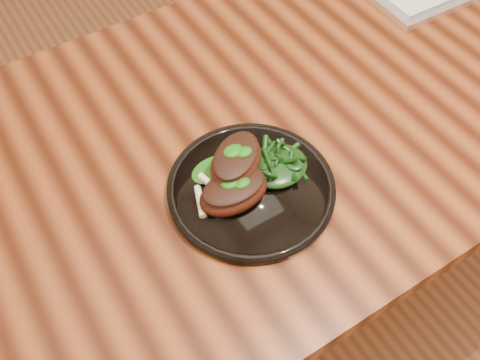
# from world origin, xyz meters

# --- Properties ---
(desk) EXTENTS (1.60, 0.80, 0.75)m
(desk) POSITION_xyz_m (0.00, 0.00, 0.67)
(desk) COLOR #351306
(desk) RESTS_ON ground
(plate) EXTENTS (0.28, 0.28, 0.02)m
(plate) POSITION_xyz_m (-0.30, -0.13, 0.76)
(plate) COLOR black
(plate) RESTS_ON desk
(lamb_chop_front) EXTENTS (0.13, 0.09, 0.05)m
(lamb_chop_front) POSITION_xyz_m (-0.34, -0.14, 0.79)
(lamb_chop_front) COLOR #3E150C
(lamb_chop_front) RESTS_ON plate
(lamb_chop_back) EXTENTS (0.14, 0.13, 0.05)m
(lamb_chop_back) POSITION_xyz_m (-0.31, -0.10, 0.81)
(lamb_chop_back) COLOR #3E150C
(lamb_chop_back) RESTS_ON plate
(herb_smear) EXTENTS (0.08, 0.05, 0.01)m
(herb_smear) POSITION_xyz_m (-0.33, -0.07, 0.77)
(herb_smear) COLOR #0B4A07
(herb_smear) RESTS_ON plate
(greens_heap) EXTENTS (0.10, 0.10, 0.04)m
(greens_heap) POSITION_xyz_m (-0.24, -0.12, 0.78)
(greens_heap) COLOR black
(greens_heap) RESTS_ON plate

